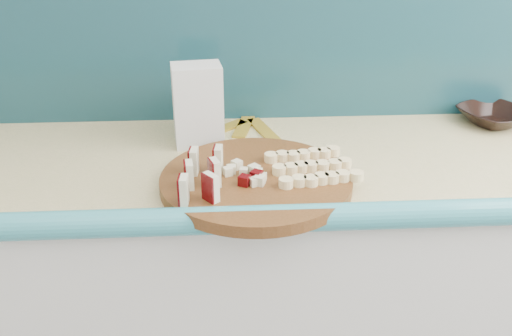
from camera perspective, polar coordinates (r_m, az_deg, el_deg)
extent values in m
cube|color=silver|center=(1.71, 0.67, -13.31)|extent=(2.20, 0.60, 0.88)
cube|color=tan|center=(1.46, 0.76, 0.54)|extent=(2.20, 0.60, 0.03)
cube|color=teal|center=(1.20, 1.76, -5.69)|extent=(2.20, 0.06, 0.03)
cube|color=teal|center=(1.65, 0.10, 13.29)|extent=(2.20, 0.02, 0.50)
cylinder|color=#49290F|center=(1.31, 0.00, -1.32)|extent=(0.51, 0.51, 0.03)
cube|color=beige|center=(1.19, -7.17, -2.20)|extent=(0.02, 0.04, 0.06)
cube|color=#440406|center=(1.19, -7.65, -2.25)|extent=(0.01, 0.04, 0.06)
cube|color=beige|center=(1.25, -6.65, -0.70)|extent=(0.02, 0.04, 0.06)
cube|color=#440406|center=(1.25, -7.10, -0.74)|extent=(0.01, 0.04, 0.06)
cube|color=beige|center=(1.31, -6.17, 0.67)|extent=(0.02, 0.04, 0.06)
cube|color=#440406|center=(1.31, -6.60, 0.63)|extent=(0.01, 0.04, 0.06)
cube|color=beige|center=(1.20, -4.49, -1.93)|extent=(0.02, 0.04, 0.06)
cube|color=#440406|center=(1.19, -4.96, -1.97)|extent=(0.01, 0.04, 0.06)
cube|color=beige|center=(1.26, -4.10, -0.44)|extent=(0.02, 0.04, 0.06)
cube|color=#440406|center=(1.25, -4.55, -0.49)|extent=(0.01, 0.04, 0.06)
cube|color=beige|center=(1.32, -3.74, 0.90)|extent=(0.02, 0.04, 0.06)
cube|color=#440406|center=(1.32, -4.17, 0.86)|extent=(0.01, 0.04, 0.06)
cube|color=beige|center=(1.30, -0.74, -0.43)|extent=(0.02, 0.02, 0.02)
cube|color=beige|center=(1.31, -0.56, -0.23)|extent=(0.02, 0.02, 0.02)
cube|color=#440406|center=(1.32, -0.78, 0.03)|extent=(0.02, 0.02, 0.02)
cube|color=beige|center=(1.30, -1.24, -0.25)|extent=(0.02, 0.02, 0.02)
cube|color=beige|center=(1.31, -1.73, -0.18)|extent=(0.02, 0.02, 0.02)
cube|color=beige|center=(1.30, -2.34, -0.30)|extent=(0.02, 0.02, 0.02)
cube|color=beige|center=(1.29, -1.73, -0.53)|extent=(0.02, 0.02, 0.02)
cube|color=beige|center=(1.28, -1.89, -0.77)|extent=(0.02, 0.02, 0.02)
cube|color=#440406|center=(1.27, -1.58, -1.07)|extent=(0.02, 0.02, 0.02)
cube|color=beige|center=(1.28, -1.00, -0.78)|extent=(0.02, 0.02, 0.02)
cube|color=beige|center=(1.28, -0.42, -0.83)|extent=(0.02, 0.02, 0.02)
cube|color=beige|center=(1.29, -0.75, -0.53)|extent=(0.02, 0.02, 0.02)
cylinder|color=#F6DA96|center=(1.26, 3.12, -1.48)|extent=(0.03, 0.03, 0.02)
cylinder|color=#F6DA96|center=(1.26, 4.28, -1.35)|extent=(0.03, 0.03, 0.02)
cylinder|color=#F6DA96|center=(1.27, 5.42, -1.23)|extent=(0.03, 0.03, 0.02)
cylinder|color=#F6DA96|center=(1.28, 6.55, -1.10)|extent=(0.03, 0.03, 0.02)
cylinder|color=#F6DA96|center=(1.29, 7.67, -0.98)|extent=(0.03, 0.03, 0.02)
cylinder|color=#F6DA96|center=(1.29, 8.77, -0.86)|extent=(0.03, 0.03, 0.02)
cylinder|color=#F6DA96|center=(1.30, 9.86, -0.74)|extent=(0.03, 0.03, 0.02)
cylinder|color=#F6DA96|center=(1.31, 2.35, -0.16)|extent=(0.03, 0.03, 0.02)
cylinder|color=#F6DA96|center=(1.32, 3.46, -0.05)|extent=(0.03, 0.03, 0.02)
cylinder|color=#F6DA96|center=(1.33, 4.56, 0.06)|extent=(0.03, 0.03, 0.02)
cylinder|color=#F6DA96|center=(1.33, 5.65, 0.17)|extent=(0.03, 0.03, 0.02)
cylinder|color=#F6DA96|center=(1.34, 6.73, 0.28)|extent=(0.03, 0.03, 0.02)
cylinder|color=#F6DA96|center=(1.35, 7.79, 0.39)|extent=(0.03, 0.03, 0.02)
cylinder|color=#F6DA96|center=(1.36, 8.84, 0.50)|extent=(0.03, 0.03, 0.02)
cylinder|color=#F6DA96|center=(1.37, 1.64, 1.04)|extent=(0.03, 0.03, 0.02)
cylinder|color=#F6DA96|center=(1.38, 2.71, 1.15)|extent=(0.03, 0.03, 0.02)
cylinder|color=#F6DA96|center=(1.38, 3.77, 1.25)|extent=(0.03, 0.03, 0.02)
cylinder|color=#F6DA96|center=(1.39, 4.82, 1.35)|extent=(0.03, 0.03, 0.02)
cylinder|color=#F6DA96|center=(1.40, 5.86, 1.45)|extent=(0.03, 0.03, 0.02)
cylinder|color=#F6DA96|center=(1.41, 6.88, 1.54)|extent=(0.03, 0.03, 0.02)
cylinder|color=#F6DA96|center=(1.41, 7.90, 1.64)|extent=(0.03, 0.03, 0.02)
imported|color=black|center=(1.80, 22.67, 4.80)|extent=(0.25, 0.25, 0.05)
cube|color=silver|center=(1.51, -5.84, 6.27)|extent=(0.14, 0.11, 0.22)
cylinder|color=white|center=(1.61, -5.53, 5.96)|extent=(0.07, 0.07, 0.13)
cylinder|color=green|center=(1.61, -5.55, 6.31)|extent=(0.08, 0.08, 0.04)
cube|color=#B09922|center=(1.62, -3.45, 3.89)|extent=(0.15, 0.14, 0.01)
cube|color=#B09922|center=(1.65, -1.20, 4.23)|extent=(0.07, 0.18, 0.01)
cube|color=#B09922|center=(1.62, 0.75, 3.85)|extent=(0.09, 0.18, 0.01)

